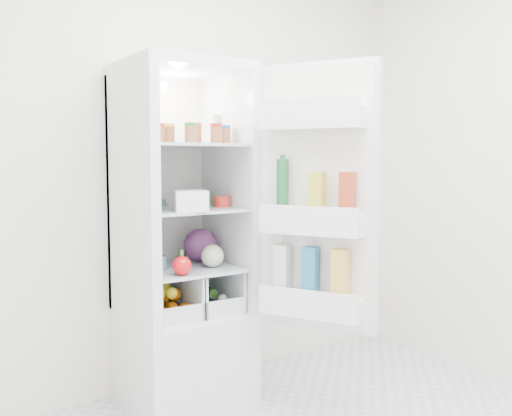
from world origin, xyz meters
TOP-DOWN VIEW (x-y plane):
  - room_walls at (0.00, 0.00)m, footprint 3.02×3.02m
  - refrigerator at (-0.20, 1.25)m, footprint 0.60×0.60m
  - shelf_low at (-0.20, 1.19)m, footprint 0.49×0.53m
  - shelf_mid at (-0.20, 1.19)m, footprint 0.49×0.53m
  - shelf_top at (-0.20, 1.19)m, footprint 0.49×0.53m
  - crisper_left at (-0.32, 1.19)m, footprint 0.23×0.46m
  - crisper_right at (-0.08, 1.19)m, footprint 0.23×0.46m
  - condiment_jars at (-0.20, 1.07)m, footprint 0.46×0.16m
  - squeeze_bottle at (0.01, 1.24)m, footprint 0.05×0.05m
  - tub_white at (-0.26, 0.99)m, footprint 0.20×0.20m
  - tub_cream at (-0.22, 1.14)m, footprint 0.13×0.13m
  - tin_red at (-0.01, 1.13)m, footprint 0.10×0.10m
  - foil_tray at (-0.31, 1.37)m, footprint 0.18×0.16m
  - tub_green at (-0.06, 1.31)m, footprint 0.13×0.15m
  - red_cabbage at (-0.06, 1.27)m, footprint 0.18×0.18m
  - bell_pepper at (-0.31, 0.98)m, footprint 0.09×0.09m
  - mushroom_bowl at (-0.36, 1.21)m, footprint 0.18×0.18m
  - salad_bag at (-0.09, 1.09)m, footprint 0.12×0.12m
  - citrus_pile at (-0.32, 1.16)m, footprint 0.20×0.31m
  - veg_pile at (-0.07, 1.18)m, footprint 0.16×0.30m
  - fridge_door at (0.24, 0.65)m, footprint 0.41×0.56m

SIDE VIEW (x-z plane):
  - veg_pile at x=-0.07m, z-range 0.51..0.61m
  - citrus_pile at x=-0.32m, z-range 0.50..0.66m
  - crisper_left at x=-0.32m, z-range 0.50..0.72m
  - crisper_right at x=-0.08m, z-range 0.50..0.72m
  - refrigerator at x=-0.20m, z-range -0.23..1.57m
  - shelf_low at x=-0.20m, z-range 0.73..0.75m
  - mushroom_bowl at x=-0.36m, z-range 0.75..0.81m
  - bell_pepper at x=-0.31m, z-range 0.75..0.84m
  - salad_bag at x=-0.09m, z-range 0.75..0.87m
  - red_cabbage at x=-0.06m, z-range 0.75..0.93m
  - shelf_mid at x=-0.20m, z-range 1.04..1.06m
  - foil_tray at x=-0.31m, z-range 1.06..1.09m
  - tin_red at x=-0.01m, z-range 1.06..1.12m
  - tub_cream at x=-0.22m, z-range 1.06..1.12m
  - fridge_door at x=0.24m, z-range 0.44..1.74m
  - tub_green at x=-0.06m, z-range 1.06..1.13m
  - tub_white at x=-0.26m, z-range 1.06..1.16m
  - shelf_top at x=-0.20m, z-range 1.37..1.39m
  - condiment_jars at x=-0.20m, z-range 1.39..1.47m
  - squeeze_bottle at x=0.01m, z-range 1.39..1.55m
  - room_walls at x=0.00m, z-range 0.29..2.90m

